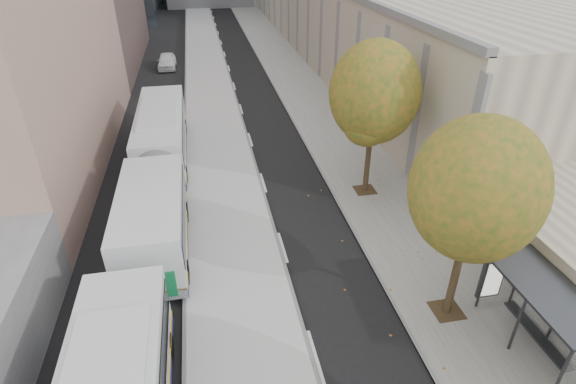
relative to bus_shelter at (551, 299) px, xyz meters
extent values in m
cube|color=beige|center=(-9.56, 24.04, -2.11)|extent=(4.25, 150.00, 0.15)
cube|color=gray|center=(-1.56, 24.04, -2.15)|extent=(4.75, 150.00, 0.08)
cube|color=#383A3F|center=(-0.19, 0.04, 0.37)|extent=(1.90, 4.40, 0.10)
cylinder|color=#383A3F|center=(-0.89, -1.96, -0.91)|extent=(0.10, 0.10, 2.40)
cube|color=silver|center=(0.53, 0.04, -0.86)|extent=(0.04, 4.00, 2.10)
cylinder|color=black|center=(-2.09, 2.04, -0.49)|extent=(0.28, 0.28, 3.24)
sphere|color=#26511B|center=(-2.09, 2.04, 3.08)|extent=(4.20, 4.20, 4.20)
cylinder|color=black|center=(-2.09, 11.04, -0.42)|extent=(0.28, 0.28, 3.38)
sphere|color=#26511B|center=(-2.09, 11.04, 3.29)|extent=(4.40, 4.40, 4.40)
cube|color=silver|center=(-12.79, 13.27, -0.68)|extent=(2.71, 18.08, 3.01)
cube|color=black|center=(-12.79, 13.27, -0.13)|extent=(2.77, 17.35, 1.04)
cube|color=#13703F|center=(-12.79, 4.27, -1.03)|extent=(1.91, 0.07, 1.16)
imported|color=white|center=(-13.41, 38.26, -1.46)|extent=(1.75, 4.27, 1.45)
camera|label=1|loc=(-10.17, -8.67, 10.13)|focal=28.00mm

